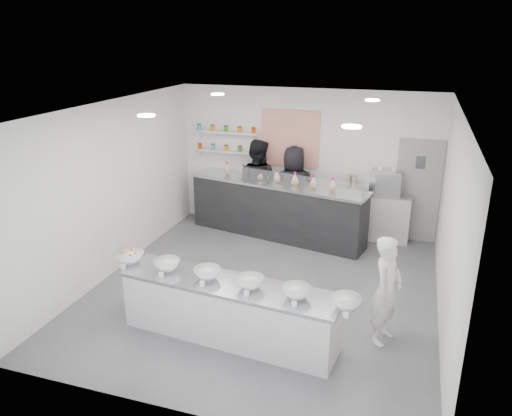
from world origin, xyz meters
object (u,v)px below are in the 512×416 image
at_px(espresso_ledge, 376,216).
at_px(woman_prep, 387,290).
at_px(espresso_machine, 386,183).
at_px(staff_left, 257,185).
at_px(back_bar, 277,210).
at_px(staff_right, 294,191).
at_px(prep_counter, 229,311).

distance_m(espresso_ledge, woman_prep, 3.68).
height_order(espresso_ledge, espresso_machine, espresso_machine).
bearing_deg(espresso_machine, staff_left, -176.09).
distance_m(back_bar, staff_right, 0.54).
xyz_separation_m(espresso_ledge, espresso_machine, (0.13, 0.00, 0.73)).
distance_m(woman_prep, staff_left, 4.55).
relative_size(back_bar, woman_prep, 2.46).
xyz_separation_m(espresso_machine, staff_left, (-2.64, -0.18, -0.24)).
relative_size(prep_counter, back_bar, 0.83).
bearing_deg(espresso_ledge, woman_prep, -83.11).
bearing_deg(staff_left, espresso_ledge, -167.95).
xyz_separation_m(prep_counter, back_bar, (-0.37, 3.76, 0.16)).
relative_size(espresso_ledge, staff_right, 0.71).
height_order(espresso_machine, woman_prep, woman_prep).
bearing_deg(espresso_ledge, prep_counter, -110.79).
relative_size(woman_prep, staff_right, 0.82).
bearing_deg(staff_left, staff_right, -172.06).
xyz_separation_m(woman_prep, staff_right, (-2.14, 3.46, 0.17)).
height_order(prep_counter, staff_right, staff_right).
xyz_separation_m(prep_counter, espresso_machine, (1.74, 4.24, 0.80)).
distance_m(back_bar, espresso_machine, 2.26).
bearing_deg(back_bar, staff_right, 58.62).
distance_m(prep_counter, espresso_ledge, 4.54).
xyz_separation_m(espresso_machine, staff_right, (-1.83, -0.18, -0.28)).
relative_size(back_bar, espresso_machine, 6.26).
relative_size(espresso_ledge, staff_left, 0.68).
height_order(back_bar, staff_left, staff_left).
distance_m(espresso_machine, staff_right, 1.86).
bearing_deg(prep_counter, espresso_machine, 73.45).
bearing_deg(espresso_machine, woman_prep, -85.11).
distance_m(back_bar, staff_left, 0.72).
bearing_deg(back_bar, prep_counter, -72.44).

